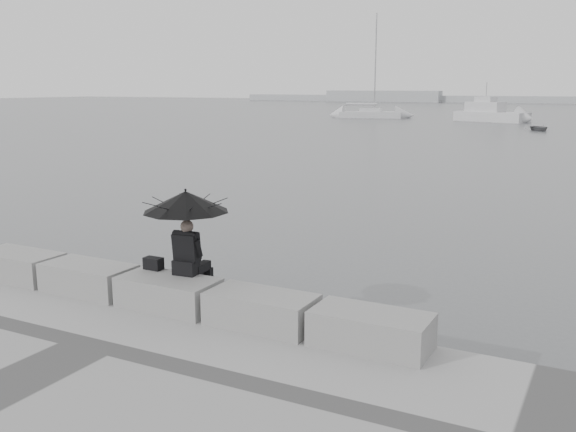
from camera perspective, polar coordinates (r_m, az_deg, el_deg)
The scene contains 12 objects.
ground at distance 11.00m, azimuth -8.96°, elevation -9.84°, with size 360.00×360.00×0.00m, color #4F5255.
stone_block_far_left at distance 12.73m, azimuth -22.75°, elevation -4.10°, with size 1.60×0.80×0.50m, color gray.
stone_block_left at distance 11.50m, azimuth -17.29°, elevation -5.32°, with size 1.60×0.80×0.50m, color gray.
stone_block_centre at distance 10.41m, azimuth -10.57°, elevation -6.75°, with size 1.60×0.80×0.50m, color gray.
stone_block_right at distance 9.50m, azimuth -2.38°, elevation -8.35°, with size 1.60×0.80×0.50m, color gray.
stone_block_far_right at distance 8.83m, azimuth 7.38°, elevation -10.03°, with size 1.60×0.80×0.50m, color gray.
seated_person at distance 10.26m, azimuth -9.08°, elevation 0.52°, with size 1.38×1.38×1.39m.
bag at distance 10.83m, azimuth -11.87°, elevation -4.15°, with size 0.31×0.18×0.20m, color black.
distant_landmass at distance 163.35m, azimuth 22.89°, elevation 9.52°, with size 180.00×8.00×2.80m.
sailboat_left at distance 83.06m, azimuth 7.33°, elevation 9.01°, with size 8.07×4.48×12.90m.
motor_cruiser at distance 77.32m, azimuth 17.64°, elevation 8.67°, with size 8.67×5.42×4.50m.
dinghy at distance 62.85m, azimuth 21.42°, elevation 7.30°, with size 2.94×1.24×0.50m, color gray.
Camera 1 is at (6.18, -8.18, 3.97)m, focal length 40.00 mm.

